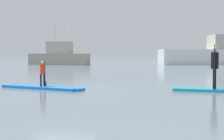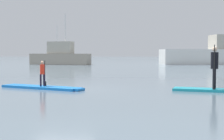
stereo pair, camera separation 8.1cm
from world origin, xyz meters
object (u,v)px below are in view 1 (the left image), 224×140
at_px(paddleboard_near, 42,87).
at_px(paddler_child_solo, 43,72).
at_px(fishing_boat_white_large, 224,53).
at_px(motor_boat_small_navy, 52,57).
at_px(paddleboard_far, 224,90).
at_px(paddler_adult, 215,65).
at_px(fishing_boat_green_midground, 59,56).

bearing_deg(paddleboard_near, paddler_child_solo, 19.29).
relative_size(fishing_boat_white_large, motor_boat_small_navy, 2.53).
relative_size(paddleboard_far, paddler_adult, 2.28).
xyz_separation_m(paddler_child_solo, fishing_boat_white_large, (14.32, 31.15, 0.72)).
distance_m(paddleboard_far, fishing_boat_green_midground, 31.40).
distance_m(paddleboard_near, paddler_child_solo, 0.62).
relative_size(paddleboard_near, paddler_child_solo, 3.58).
distance_m(paddler_child_solo, motor_boat_small_navy, 44.35).
xyz_separation_m(paddleboard_far, motor_boat_small_navy, (-18.59, 43.27, 0.67)).
bearing_deg(paddleboard_far, motor_boat_small_navy, 113.25).
distance_m(paddleboard_near, paddleboard_far, 7.11).
xyz_separation_m(fishing_boat_white_large, fishing_boat_green_midground, (-20.73, -3.25, -0.35)).
height_order(paddler_child_solo, paddleboard_far, paddler_child_solo).
xyz_separation_m(fishing_boat_green_midground, motor_boat_small_navy, (-5.10, 14.94, -0.33)).
distance_m(paddler_adult, motor_boat_small_navy, 46.90).
xyz_separation_m(paddler_child_solo, paddleboard_far, (7.08, -0.44, -0.62)).
bearing_deg(fishing_boat_green_midground, paddleboard_near, -77.11).
bearing_deg(motor_boat_small_navy, paddleboard_far, -66.75).
relative_size(paddleboard_near, paddler_adult, 2.25).
bearing_deg(paddler_child_solo, paddleboard_far, -3.55).
height_order(paddleboard_far, fishing_boat_white_large, fishing_boat_white_large).
height_order(paddleboard_far, fishing_boat_green_midground, fishing_boat_green_midground).
relative_size(paddleboard_near, motor_boat_small_navy, 0.58).
bearing_deg(motor_boat_small_navy, paddler_child_solo, -74.96).
xyz_separation_m(paddleboard_near, fishing_boat_white_large, (14.34, 31.15, 1.35)).
height_order(paddler_child_solo, paddler_adult, paddler_adult).
distance_m(paddler_child_solo, fishing_boat_white_large, 34.29).
bearing_deg(paddler_child_solo, fishing_boat_green_midground, 102.93).
xyz_separation_m(paddler_child_solo, paddler_adult, (6.75, -0.37, 0.34)).
bearing_deg(paddler_adult, paddleboard_near, 176.96).
height_order(paddleboard_near, paddler_child_solo, paddler_child_solo).
bearing_deg(fishing_boat_white_large, motor_boat_small_navy, 155.66).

